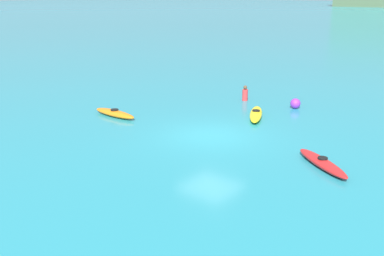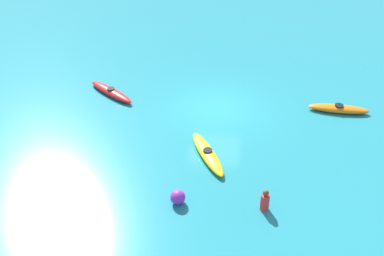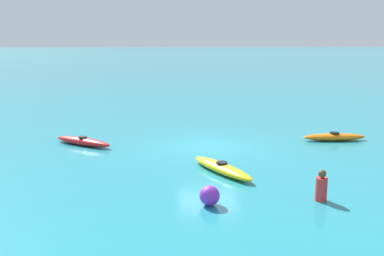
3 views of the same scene
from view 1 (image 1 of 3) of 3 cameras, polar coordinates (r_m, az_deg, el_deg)
ground_plane at (r=19.58m, az=2.53°, el=-0.94°), size 600.00×600.00×0.00m
kayak_yellow at (r=22.58m, az=8.15°, el=1.77°), size 1.96×2.99×0.37m
kayak_red at (r=16.69m, az=16.25°, el=-4.28°), size 2.76×2.17×0.37m
kayak_orange at (r=22.84m, az=-9.82°, el=1.87°), size 2.78×0.70×0.37m
buoy_purple at (r=24.66m, az=13.03°, el=3.06°), size 0.55×0.55×0.55m
person_near_shore at (r=25.97m, az=6.77°, el=4.33°), size 0.43×0.43×0.88m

